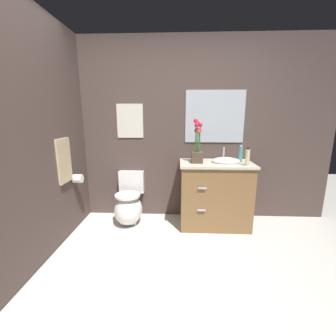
{
  "coord_description": "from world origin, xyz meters",
  "views": [
    {
      "loc": [
        0.07,
        -1.54,
        1.46
      ],
      "look_at": [
        -0.06,
        1.31,
        0.8
      ],
      "focal_mm": 24.23,
      "sensor_mm": 36.0,
      "label": 1
    }
  ],
  "objects_px": {
    "wall_poster": "(130,121)",
    "wall_mirror": "(215,117)",
    "flower_vase": "(197,147)",
    "vanity_cabinet": "(215,193)",
    "hanging_towel": "(64,161)",
    "lotion_bottle": "(241,154)",
    "toilet": "(129,205)",
    "soap_bottle": "(247,157)",
    "toilet_paper_roll": "(78,179)"
  },
  "relations": [
    {
      "from": "flower_vase",
      "to": "wall_poster",
      "type": "distance_m",
      "value": 1.02
    },
    {
      "from": "flower_vase",
      "to": "toilet_paper_roll",
      "type": "distance_m",
      "value": 1.58
    },
    {
      "from": "hanging_towel",
      "to": "flower_vase",
      "type": "bearing_deg",
      "value": 11.98
    },
    {
      "from": "hanging_towel",
      "to": "toilet",
      "type": "bearing_deg",
      "value": 30.62
    },
    {
      "from": "wall_mirror",
      "to": "toilet_paper_roll",
      "type": "bearing_deg",
      "value": -165.33
    },
    {
      "from": "wall_poster",
      "to": "soap_bottle",
      "type": "bearing_deg",
      "value": -17.28
    },
    {
      "from": "vanity_cabinet",
      "to": "hanging_towel",
      "type": "relative_size",
      "value": 2.02
    },
    {
      "from": "toilet",
      "to": "wall_poster",
      "type": "bearing_deg",
      "value": 90.0
    },
    {
      "from": "vanity_cabinet",
      "to": "wall_mirror",
      "type": "bearing_deg",
      "value": 90.52
    },
    {
      "from": "flower_vase",
      "to": "hanging_towel",
      "type": "distance_m",
      "value": 1.62
    },
    {
      "from": "toilet",
      "to": "hanging_towel",
      "type": "xyz_separation_m",
      "value": [
        -0.66,
        -0.39,
        0.71
      ]
    },
    {
      "from": "lotion_bottle",
      "to": "toilet",
      "type": "bearing_deg",
      "value": -179.45
    },
    {
      "from": "toilet",
      "to": "lotion_bottle",
      "type": "height_order",
      "value": "lotion_bottle"
    },
    {
      "from": "flower_vase",
      "to": "wall_poster",
      "type": "xyz_separation_m",
      "value": [
        -0.92,
        0.32,
        0.32
      ]
    },
    {
      "from": "lotion_bottle",
      "to": "wall_mirror",
      "type": "height_order",
      "value": "wall_mirror"
    },
    {
      "from": "flower_vase",
      "to": "lotion_bottle",
      "type": "bearing_deg",
      "value": 6.85
    },
    {
      "from": "soap_bottle",
      "to": "hanging_towel",
      "type": "bearing_deg",
      "value": -175.11
    },
    {
      "from": "vanity_cabinet",
      "to": "lotion_bottle",
      "type": "relative_size",
      "value": 4.7
    },
    {
      "from": "vanity_cabinet",
      "to": "toilet_paper_roll",
      "type": "height_order",
      "value": "vanity_cabinet"
    },
    {
      "from": "soap_bottle",
      "to": "lotion_bottle",
      "type": "relative_size",
      "value": 1.0
    },
    {
      "from": "toilet",
      "to": "wall_poster",
      "type": "xyz_separation_m",
      "value": [
        0.0,
        0.27,
        1.15
      ]
    },
    {
      "from": "lotion_bottle",
      "to": "hanging_towel",
      "type": "height_order",
      "value": "hanging_towel"
    },
    {
      "from": "hanging_towel",
      "to": "toilet_paper_roll",
      "type": "relative_size",
      "value": 4.73
    },
    {
      "from": "vanity_cabinet",
      "to": "wall_mirror",
      "type": "height_order",
      "value": "wall_mirror"
    },
    {
      "from": "flower_vase",
      "to": "lotion_bottle",
      "type": "xyz_separation_m",
      "value": [
        0.57,
        0.07,
        -0.1
      ]
    },
    {
      "from": "toilet",
      "to": "soap_bottle",
      "type": "relative_size",
      "value": 3.1
    },
    {
      "from": "wall_poster",
      "to": "wall_mirror",
      "type": "relative_size",
      "value": 0.58
    },
    {
      "from": "toilet",
      "to": "lotion_bottle",
      "type": "xyz_separation_m",
      "value": [
        1.49,
        0.01,
        0.73
      ]
    },
    {
      "from": "toilet",
      "to": "soap_bottle",
      "type": "bearing_deg",
      "value": -7.64
    },
    {
      "from": "hanging_towel",
      "to": "lotion_bottle",
      "type": "bearing_deg",
      "value": 10.64
    },
    {
      "from": "toilet",
      "to": "lotion_bottle",
      "type": "relative_size",
      "value": 3.09
    },
    {
      "from": "vanity_cabinet",
      "to": "soap_bottle",
      "type": "distance_m",
      "value": 0.65
    },
    {
      "from": "lotion_bottle",
      "to": "wall_mirror",
      "type": "relative_size",
      "value": 0.28
    },
    {
      "from": "toilet",
      "to": "vanity_cabinet",
      "type": "height_order",
      "value": "vanity_cabinet"
    },
    {
      "from": "vanity_cabinet",
      "to": "hanging_towel",
      "type": "height_order",
      "value": "hanging_towel"
    },
    {
      "from": "vanity_cabinet",
      "to": "lotion_bottle",
      "type": "height_order",
      "value": "lotion_bottle"
    },
    {
      "from": "vanity_cabinet",
      "to": "wall_poster",
      "type": "bearing_deg",
      "value": 165.95
    },
    {
      "from": "wall_mirror",
      "to": "toilet_paper_roll",
      "type": "xyz_separation_m",
      "value": [
        -1.77,
        -0.46,
        -0.77
      ]
    },
    {
      "from": "toilet",
      "to": "wall_mirror",
      "type": "relative_size",
      "value": 0.86
    },
    {
      "from": "vanity_cabinet",
      "to": "soap_bottle",
      "type": "height_order",
      "value": "soap_bottle"
    },
    {
      "from": "toilet",
      "to": "vanity_cabinet",
      "type": "xyz_separation_m",
      "value": [
        1.17,
        -0.03,
        0.2
      ]
    },
    {
      "from": "wall_poster",
      "to": "toilet",
      "type": "bearing_deg",
      "value": -90.0
    },
    {
      "from": "lotion_bottle",
      "to": "wall_poster",
      "type": "height_order",
      "value": "wall_poster"
    },
    {
      "from": "vanity_cabinet",
      "to": "wall_mirror",
      "type": "distance_m",
      "value": 1.04
    },
    {
      "from": "toilet",
      "to": "flower_vase",
      "type": "distance_m",
      "value": 1.24
    },
    {
      "from": "toilet",
      "to": "wall_mirror",
      "type": "xyz_separation_m",
      "value": [
        1.17,
        0.27,
        1.21
      ]
    },
    {
      "from": "vanity_cabinet",
      "to": "flower_vase",
      "type": "height_order",
      "value": "flower_vase"
    },
    {
      "from": "vanity_cabinet",
      "to": "lotion_bottle",
      "type": "bearing_deg",
      "value": 7.44
    },
    {
      "from": "toilet",
      "to": "toilet_paper_roll",
      "type": "relative_size",
      "value": 6.27
    },
    {
      "from": "flower_vase",
      "to": "wall_mirror",
      "type": "relative_size",
      "value": 0.7
    }
  ]
}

